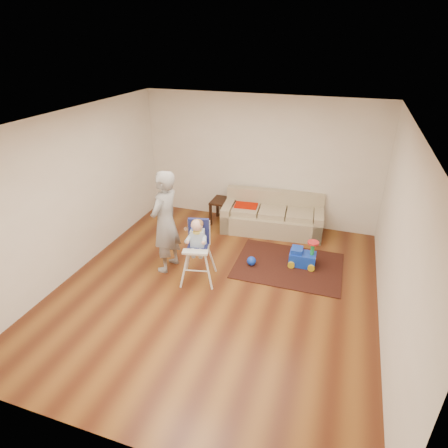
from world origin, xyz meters
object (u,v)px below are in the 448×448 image
(side_table, at_px, (224,211))
(toy_ball, at_px, (251,261))
(sofa, at_px, (272,214))
(high_chair, at_px, (198,251))
(adult, at_px, (165,222))
(ride_on_toy, at_px, (303,253))

(side_table, xyz_separation_m, toy_ball, (1.03, -1.52, -0.16))
(toy_ball, bearing_deg, sofa, 87.77)
(high_chair, bearing_deg, toy_ball, 30.11)
(sofa, height_order, adult, adult)
(sofa, bearing_deg, ride_on_toy, -60.34)
(sofa, bearing_deg, side_table, 170.76)
(sofa, bearing_deg, high_chair, -115.92)
(ride_on_toy, xyz_separation_m, toy_ball, (-0.86, -0.30, -0.17))
(side_table, height_order, toy_ball, side_table)
(side_table, xyz_separation_m, high_chair, (0.29, -2.20, 0.29))
(adult, bearing_deg, toy_ball, 117.80)
(toy_ball, distance_m, high_chair, 1.10)
(side_table, relative_size, high_chair, 0.46)
(ride_on_toy, bearing_deg, side_table, 145.23)
(high_chair, bearing_deg, side_table, 84.92)
(ride_on_toy, relative_size, adult, 0.28)
(ride_on_toy, relative_size, high_chair, 0.44)
(side_table, relative_size, toy_ball, 3.14)
(side_table, relative_size, ride_on_toy, 1.03)
(sofa, height_order, ride_on_toy, sofa)
(adult, bearing_deg, side_table, 177.23)
(ride_on_toy, bearing_deg, toy_ball, -162.95)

